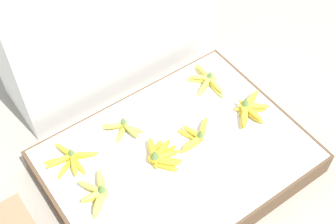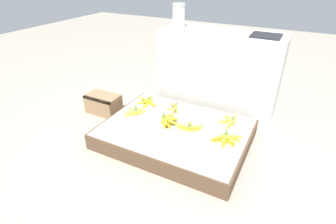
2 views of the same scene
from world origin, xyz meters
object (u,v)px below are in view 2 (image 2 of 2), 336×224
at_px(banana_bunch_middle_midleft, 167,120).
at_px(foam_tray_white, 227,31).
at_px(banana_bunch_middle_left, 135,111).
at_px(banana_bunch_middle_midright, 189,127).
at_px(wooden_crate, 103,104).
at_px(glass_jar, 179,15).
at_px(banana_bunch_back_right, 230,121).
at_px(banana_bunch_back_midleft, 174,107).
at_px(banana_bunch_back_left, 148,101).
at_px(banana_bunch_middle_right, 226,139).

xyz_separation_m(banana_bunch_middle_midleft, foam_tray_white, (0.23, 0.73, 0.62)).
xyz_separation_m(banana_bunch_middle_left, foam_tray_white, (0.56, 0.73, 0.62)).
bearing_deg(foam_tray_white, banana_bunch_middle_midright, -92.09).
bearing_deg(wooden_crate, banana_bunch_middle_midright, -5.59).
bearing_deg(glass_jar, banana_bunch_back_right, -32.57).
relative_size(banana_bunch_back_midleft, glass_jar, 0.87).
relative_size(banana_bunch_back_right, foam_tray_white, 1.13).
distance_m(banana_bunch_middle_midright, glass_jar, 1.11).
distance_m(banana_bunch_middle_midleft, glass_jar, 1.04).
relative_size(banana_bunch_middle_midright, banana_bunch_back_left, 0.90).
xyz_separation_m(wooden_crate, banana_bunch_middle_midleft, (0.77, -0.09, 0.08)).
relative_size(banana_bunch_middle_midright, banana_bunch_back_midleft, 1.17).
bearing_deg(banana_bunch_middle_left, banana_bunch_back_left, 92.30).
relative_size(banana_bunch_back_left, banana_bunch_back_right, 0.95).
bearing_deg(banana_bunch_back_left, banana_bunch_middle_midright, -23.50).
bearing_deg(banana_bunch_middle_right, wooden_crate, 174.71).
height_order(banana_bunch_middle_midright, foam_tray_white, foam_tray_white).
xyz_separation_m(banana_bunch_middle_midleft, banana_bunch_middle_right, (0.52, -0.03, -0.00)).
bearing_deg(banana_bunch_middle_right, banana_bunch_middle_left, 177.88).
bearing_deg(banana_bunch_middle_midright, glass_jar, 122.55).
height_order(banana_bunch_middle_right, foam_tray_white, foam_tray_white).
height_order(banana_bunch_middle_right, glass_jar, glass_jar).
distance_m(banana_bunch_middle_left, banana_bunch_back_midleft, 0.36).
relative_size(banana_bunch_middle_midleft, banana_bunch_back_midleft, 1.16).
bearing_deg(banana_bunch_back_left, banana_bunch_middle_right, -16.91).
relative_size(banana_bunch_middle_left, foam_tray_white, 0.87).
bearing_deg(banana_bunch_back_midleft, banana_bunch_middle_midright, -43.30).
distance_m(banana_bunch_middle_left, banana_bunch_middle_right, 0.85).
distance_m(banana_bunch_back_left, glass_jar, 0.87).
xyz_separation_m(banana_bunch_middle_midright, banana_bunch_back_midleft, (-0.26, 0.24, -0.00)).
bearing_deg(glass_jar, banana_bunch_middle_right, -43.78).
relative_size(banana_bunch_middle_midleft, banana_bunch_middle_midright, 0.99).
relative_size(wooden_crate, glass_jar, 1.50).
xyz_separation_m(banana_bunch_back_right, glass_jar, (-0.72, 0.46, 0.72)).
bearing_deg(banana_bunch_middle_right, banana_bunch_back_right, 99.53).
bearing_deg(banana_bunch_middle_midleft, banana_bunch_middle_midright, -0.71).
height_order(banana_bunch_back_right, foam_tray_white, foam_tray_white).
relative_size(banana_bunch_middle_left, banana_bunch_back_left, 0.80).
bearing_deg(banana_bunch_back_midleft, wooden_crate, -168.51).
bearing_deg(banana_bunch_middle_midright, banana_bunch_back_midleft, 136.70).
xyz_separation_m(banana_bunch_middle_midright, banana_bunch_back_right, (0.27, 0.25, -0.00)).
relative_size(wooden_crate, banana_bunch_back_left, 1.32).
distance_m(banana_bunch_back_left, banana_bunch_back_midleft, 0.29).
bearing_deg(glass_jar, banana_bunch_back_left, -100.91).
relative_size(banana_bunch_middle_midright, banana_bunch_back_right, 0.86).
relative_size(glass_jar, foam_tray_white, 0.95).
bearing_deg(banana_bunch_middle_midleft, foam_tray_white, 72.43).
height_order(wooden_crate, foam_tray_white, foam_tray_white).
height_order(banana_bunch_back_left, banana_bunch_back_midleft, banana_bunch_back_midleft).
xyz_separation_m(banana_bunch_back_midleft, glass_jar, (-0.19, 0.47, 0.72)).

